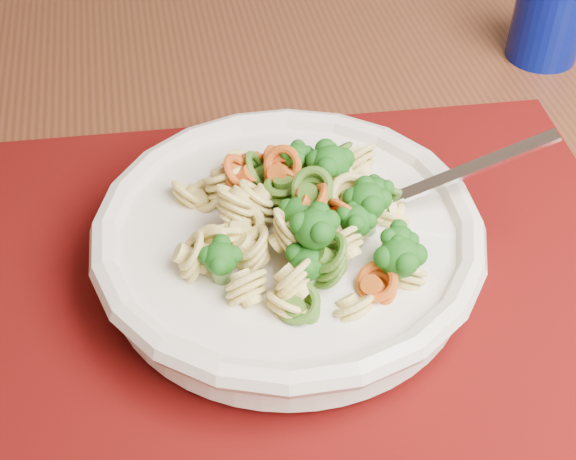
{
  "coord_description": "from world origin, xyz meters",
  "views": [
    {
      "loc": [
        -0.74,
        0.32,
        1.19
      ],
      "look_at": [
        -0.73,
        0.71,
        0.82
      ],
      "focal_mm": 50.0,
      "sensor_mm": 36.0,
      "label": 1
    }
  ],
  "objects": [
    {
      "name": "fork",
      "position": [
        -0.68,
        0.72,
        0.82
      ],
      "size": [
        0.18,
        0.06,
        0.08
      ],
      "primitive_type": null,
      "rotation": [
        0.0,
        -0.35,
        0.18
      ],
      "color": "silver",
      "rests_on": "pasta_bowl"
    },
    {
      "name": "pasta_bowl",
      "position": [
        -0.73,
        0.71,
        0.81
      ],
      "size": [
        0.27,
        0.27,
        0.05
      ],
      "color": "silver",
      "rests_on": "placemat"
    },
    {
      "name": "tumbler",
      "position": [
        -0.49,
        1.0,
        0.81
      ],
      "size": [
        0.07,
        0.07,
        0.08
      ],
      "primitive_type": "cylinder",
      "color": "#040E60",
      "rests_on": "dining_table"
    },
    {
      "name": "pasta_broccoli_heap",
      "position": [
        -0.73,
        0.71,
        0.82
      ],
      "size": [
        0.23,
        0.23,
        0.06
      ],
      "primitive_type": null,
      "color": "#E7CB72",
      "rests_on": "pasta_bowl"
    },
    {
      "name": "placemat",
      "position": [
        -0.72,
        0.7,
        0.77
      ],
      "size": [
        0.53,
        0.43,
        0.0
      ],
      "primitive_type": "cube",
      "rotation": [
        0.0,
        0.0,
        0.13
      ],
      "color": "#50030A",
      "rests_on": "dining_table"
    },
    {
      "name": "dining_table",
      "position": [
        -0.78,
        0.77,
        0.68
      ],
      "size": [
        1.66,
        1.24,
        0.77
      ],
      "rotation": [
        0.0,
        0.0,
        0.19
      ],
      "color": "#582B18",
      "rests_on": "ground"
    }
  ]
}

